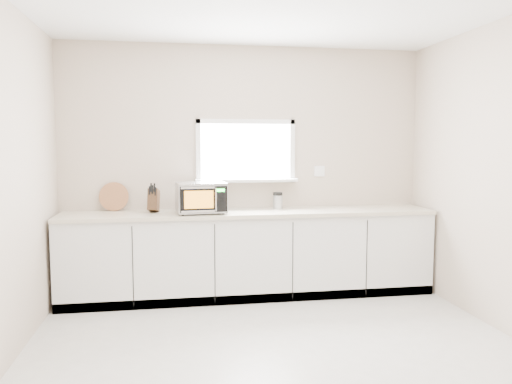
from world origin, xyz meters
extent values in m
plane|color=beige|center=(0.00, 0.00, 0.00)|extent=(4.00, 4.00, 0.00)
cube|color=#C3AF9B|center=(0.00, 2.00, 1.35)|extent=(4.00, 0.02, 2.70)
cube|color=white|center=(0.00, 1.99, 1.55)|extent=(1.00, 0.02, 0.60)
cube|color=white|center=(0.00, 1.92, 1.23)|extent=(1.12, 0.16, 0.03)
cube|color=white|center=(0.00, 1.97, 1.88)|extent=(1.10, 0.04, 0.05)
cube|color=white|center=(0.00, 1.97, 1.23)|extent=(1.10, 0.04, 0.05)
cube|color=white|center=(-0.53, 1.97, 1.55)|extent=(0.05, 0.04, 0.70)
cube|color=white|center=(0.53, 1.97, 1.55)|extent=(0.05, 0.04, 0.70)
cube|color=white|center=(0.85, 1.99, 1.32)|extent=(0.12, 0.01, 0.12)
cube|color=silver|center=(0.00, 1.70, 0.44)|extent=(3.92, 0.60, 0.88)
cube|color=beige|center=(0.00, 1.69, 0.90)|extent=(3.92, 0.64, 0.04)
cylinder|color=black|center=(-0.71, 1.45, 0.93)|extent=(0.02, 0.02, 0.01)
cylinder|color=black|center=(-0.74, 1.74, 0.93)|extent=(0.02, 0.02, 0.01)
cylinder|color=black|center=(-0.30, 1.49, 0.93)|extent=(0.02, 0.02, 0.01)
cylinder|color=black|center=(-0.33, 1.78, 0.93)|extent=(0.02, 0.02, 0.01)
cube|color=#A7AAAF|center=(-0.52, 1.61, 1.08)|extent=(0.52, 0.41, 0.29)
cube|color=black|center=(-0.50, 1.42, 1.08)|extent=(0.47, 0.05, 0.26)
cube|color=#FEA126|center=(-0.55, 1.41, 1.08)|extent=(0.29, 0.03, 0.18)
cylinder|color=silver|center=(-0.38, 1.41, 1.08)|extent=(0.02, 0.02, 0.23)
cube|color=black|center=(-0.34, 1.43, 1.08)|extent=(0.12, 0.02, 0.25)
cube|color=#19FF33|center=(-0.34, 1.43, 1.17)|extent=(0.08, 0.01, 0.03)
cube|color=silver|center=(-0.52, 1.61, 1.23)|extent=(0.52, 0.41, 0.01)
cube|color=#492D1A|center=(-1.00, 1.75, 1.05)|extent=(0.13, 0.23, 0.26)
cube|color=black|center=(-1.04, 1.71, 1.15)|extent=(0.02, 0.04, 0.09)
cube|color=black|center=(-1.01, 1.70, 1.16)|extent=(0.02, 0.04, 0.09)
cube|color=black|center=(-0.98, 1.70, 1.14)|extent=(0.02, 0.04, 0.09)
cube|color=black|center=(-1.03, 1.70, 1.18)|extent=(0.02, 0.04, 0.09)
cube|color=black|center=(-0.99, 1.70, 1.18)|extent=(0.02, 0.04, 0.09)
cylinder|color=#9C693C|center=(-1.42, 1.94, 1.07)|extent=(0.31, 0.07, 0.30)
cylinder|color=#A7AAAF|center=(0.33, 1.81, 1.00)|extent=(0.11, 0.11, 0.15)
cylinder|color=black|center=(0.33, 1.81, 1.09)|extent=(0.11, 0.11, 0.04)
camera|label=1|loc=(-0.80, -3.50, 1.62)|focal=35.00mm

